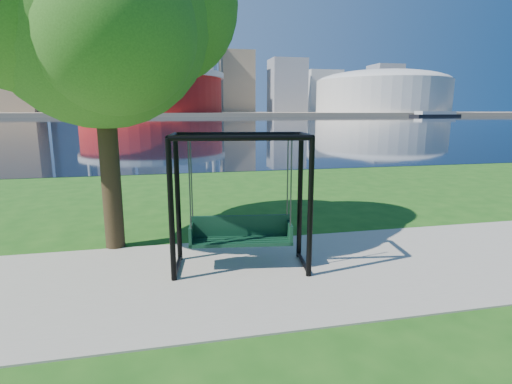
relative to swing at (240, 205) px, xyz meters
name	(u,v)px	position (x,y,z in m)	size (l,w,h in m)	color
ground	(270,263)	(0.60, 0.12, -1.23)	(900.00, 900.00, 0.00)	#1E5114
path	(276,272)	(0.60, -0.38, -1.22)	(120.00, 4.00, 0.03)	#9E937F
river	(174,122)	(0.60, 102.12, -1.22)	(900.00, 180.00, 0.02)	black
far_bank	(169,114)	(0.60, 306.12, -0.23)	(900.00, 228.00, 2.00)	#937F60
stadium	(151,91)	(-9.40, 235.12, 12.99)	(83.00, 83.00, 32.00)	maroon
arena	(382,91)	(135.60, 235.12, 14.64)	(84.00, 84.00, 26.56)	beige
skyline	(161,67)	(-3.67, 319.51, 34.66)	(392.00, 66.00, 96.50)	gray
swing	(240,205)	(0.00, 0.00, 0.00)	(2.62, 1.41, 2.55)	black
park_tree	(96,8)	(-2.53, 1.80, 3.68)	(5.70, 5.15, 7.08)	black
barge	(435,114)	(137.95, 182.75, 0.05)	(28.94, 11.15, 2.82)	black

